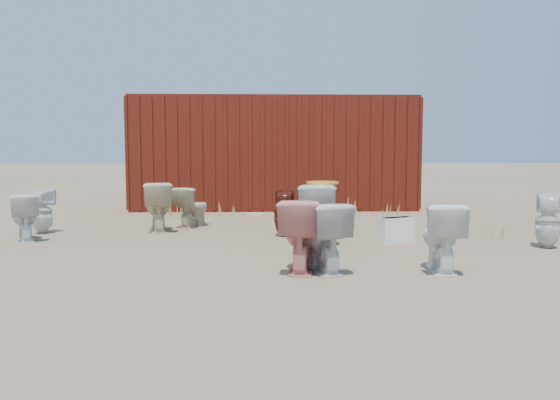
{
  "coord_description": "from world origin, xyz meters",
  "views": [
    {
      "loc": [
        -0.24,
        -7.17,
        1.24
      ],
      "look_at": [
        0.0,
        0.6,
        0.55
      ],
      "focal_mm": 35.0,
      "sensor_mm": 36.0,
      "label": 1
    }
  ],
  "objects_px": {
    "toilet_front_a": "(25,217)",
    "toilet_front_maroon": "(284,214)",
    "shipping_container": "(274,153)",
    "toilet_back_beige_right": "(193,207)",
    "toilet_back_e": "(548,221)",
    "toilet_front_e": "(441,237)",
    "toilet_front_c": "(322,237)",
    "toilet_front_pink": "(301,235)",
    "toilet_back_a": "(42,211)",
    "toilet_back_beige_left": "(158,207)",
    "toilet_back_yellowlid": "(322,215)",
    "loose_tank": "(396,230)"
  },
  "relations": [
    {
      "from": "toilet_back_yellowlid",
      "to": "toilet_front_c",
      "type": "bearing_deg",
      "value": 101.65
    },
    {
      "from": "toilet_front_pink",
      "to": "toilet_back_yellowlid",
      "type": "relative_size",
      "value": 0.92
    },
    {
      "from": "toilet_back_beige_right",
      "to": "toilet_front_e",
      "type": "bearing_deg",
      "value": 157.83
    },
    {
      "from": "toilet_front_c",
      "to": "toilet_back_beige_right",
      "type": "bearing_deg",
      "value": -79.25
    },
    {
      "from": "toilet_back_beige_right",
      "to": "toilet_back_a",
      "type": "bearing_deg",
      "value": 43.29
    },
    {
      "from": "loose_tank",
      "to": "toilet_front_a",
      "type": "bearing_deg",
      "value": 153.26
    },
    {
      "from": "toilet_front_pink",
      "to": "toilet_front_c",
      "type": "bearing_deg",
      "value": 179.58
    },
    {
      "from": "toilet_front_maroon",
      "to": "toilet_back_beige_left",
      "type": "relative_size",
      "value": 0.87
    },
    {
      "from": "toilet_front_c",
      "to": "toilet_back_a",
      "type": "bearing_deg",
      "value": -51.52
    },
    {
      "from": "toilet_front_pink",
      "to": "toilet_front_c",
      "type": "distance_m",
      "value": 0.22
    },
    {
      "from": "toilet_front_e",
      "to": "toilet_back_beige_left",
      "type": "bearing_deg",
      "value": -34.39
    },
    {
      "from": "toilet_front_maroon",
      "to": "toilet_back_beige_right",
      "type": "bearing_deg",
      "value": -29.23
    },
    {
      "from": "shipping_container",
      "to": "toilet_back_beige_right",
      "type": "distance_m",
      "value": 3.77
    },
    {
      "from": "shipping_container",
      "to": "toilet_front_e",
      "type": "distance_m",
      "value": 7.07
    },
    {
      "from": "toilet_back_e",
      "to": "toilet_front_c",
      "type": "bearing_deg",
      "value": 50.57
    },
    {
      "from": "toilet_front_maroon",
      "to": "toilet_front_e",
      "type": "xyz_separation_m",
      "value": [
        1.54,
        -2.39,
        0.03
      ]
    },
    {
      "from": "toilet_back_yellowlid",
      "to": "toilet_back_e",
      "type": "bearing_deg",
      "value": -165.72
    },
    {
      "from": "toilet_back_beige_left",
      "to": "toilet_back_yellowlid",
      "type": "distance_m",
      "value": 2.84
    },
    {
      "from": "toilet_front_maroon",
      "to": "loose_tank",
      "type": "xyz_separation_m",
      "value": [
        1.5,
        -0.61,
        -0.16
      ]
    },
    {
      "from": "shipping_container",
      "to": "toilet_front_maroon",
      "type": "bearing_deg",
      "value": -89.15
    },
    {
      "from": "toilet_back_a",
      "to": "loose_tank",
      "type": "relative_size",
      "value": 1.37
    },
    {
      "from": "toilet_front_a",
      "to": "toilet_back_a",
      "type": "distance_m",
      "value": 0.65
    },
    {
      "from": "toilet_back_beige_right",
      "to": "toilet_back_yellowlid",
      "type": "bearing_deg",
      "value": 161.4
    },
    {
      "from": "shipping_container",
      "to": "toilet_back_beige_right",
      "type": "bearing_deg",
      "value": -112.49
    },
    {
      "from": "toilet_front_c",
      "to": "toilet_back_yellowlid",
      "type": "height_order",
      "value": "toilet_back_yellowlid"
    },
    {
      "from": "toilet_back_beige_right",
      "to": "toilet_back_e",
      "type": "distance_m",
      "value": 5.28
    },
    {
      "from": "toilet_back_beige_left",
      "to": "toilet_front_e",
      "type": "bearing_deg",
      "value": 127.46
    },
    {
      "from": "toilet_back_beige_left",
      "to": "loose_tank",
      "type": "bearing_deg",
      "value": 148.72
    },
    {
      "from": "toilet_front_a",
      "to": "loose_tank",
      "type": "xyz_separation_m",
      "value": [
        5.15,
        -0.36,
        -0.15
      ]
    },
    {
      "from": "toilet_back_e",
      "to": "toilet_back_a",
      "type": "bearing_deg",
      "value": 15.71
    },
    {
      "from": "toilet_front_a",
      "to": "toilet_front_maroon",
      "type": "distance_m",
      "value": 3.65
    },
    {
      "from": "toilet_front_e",
      "to": "toilet_back_yellowlid",
      "type": "distance_m",
      "value": 1.84
    },
    {
      "from": "toilet_front_pink",
      "to": "toilet_back_beige_right",
      "type": "xyz_separation_m",
      "value": [
        -1.56,
        3.39,
        -0.05
      ]
    },
    {
      "from": "toilet_front_pink",
      "to": "toilet_front_maroon",
      "type": "bearing_deg",
      "value": -78.45
    },
    {
      "from": "toilet_front_c",
      "to": "toilet_back_beige_left",
      "type": "relative_size",
      "value": 0.94
    },
    {
      "from": "toilet_front_pink",
      "to": "toilet_back_a",
      "type": "relative_size",
      "value": 1.11
    },
    {
      "from": "toilet_front_maroon",
      "to": "toilet_back_e",
      "type": "height_order",
      "value": "toilet_back_e"
    },
    {
      "from": "toilet_front_c",
      "to": "toilet_back_beige_right",
      "type": "height_order",
      "value": "toilet_front_c"
    },
    {
      "from": "shipping_container",
      "to": "toilet_front_c",
      "type": "xyz_separation_m",
      "value": [
        0.37,
        -6.82,
        -0.84
      ]
    },
    {
      "from": "toilet_front_e",
      "to": "toilet_front_maroon",
      "type": "bearing_deg",
      "value": -51.06
    },
    {
      "from": "toilet_back_e",
      "to": "toilet_front_a",
      "type": "bearing_deg",
      "value": 20.84
    },
    {
      "from": "toilet_front_maroon",
      "to": "toilet_front_a",
      "type": "bearing_deg",
      "value": 10.32
    },
    {
      "from": "toilet_back_a",
      "to": "toilet_back_beige_left",
      "type": "relative_size",
      "value": 0.89
    },
    {
      "from": "shipping_container",
      "to": "toilet_back_e",
      "type": "height_order",
      "value": "shipping_container"
    },
    {
      "from": "toilet_front_e",
      "to": "toilet_back_beige_left",
      "type": "relative_size",
      "value": 0.94
    },
    {
      "from": "toilet_front_maroon",
      "to": "toilet_front_e",
      "type": "height_order",
      "value": "toilet_front_e"
    },
    {
      "from": "toilet_back_a",
      "to": "toilet_back_beige_right",
      "type": "bearing_deg",
      "value": -136.01
    },
    {
      "from": "toilet_front_e",
      "to": "toilet_back_e",
      "type": "height_order",
      "value": "toilet_front_e"
    },
    {
      "from": "toilet_front_c",
      "to": "toilet_front_e",
      "type": "bearing_deg",
      "value": 162.85
    },
    {
      "from": "toilet_back_beige_left",
      "to": "toilet_back_yellowlid",
      "type": "bearing_deg",
      "value": 136.24
    }
  ]
}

